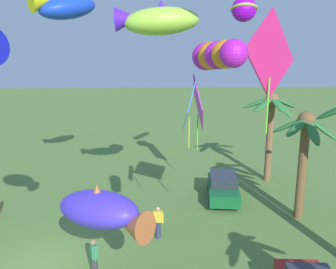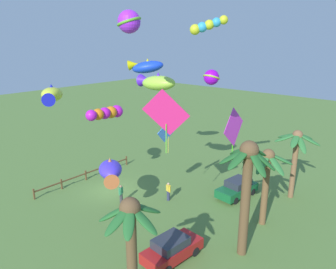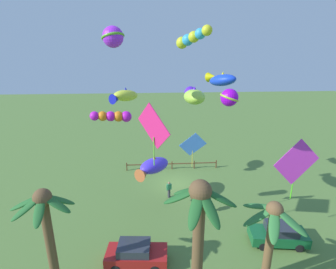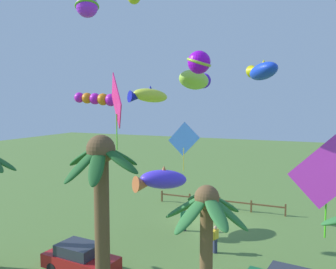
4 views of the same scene
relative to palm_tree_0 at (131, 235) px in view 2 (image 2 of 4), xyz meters
The scene contains 21 objects.
ground_plane 14.81m from the palm_tree_0, 124.87° to the right, with size 120.00×120.00×0.00m, color #567A38.
palm_tree_0 is the anchor object (origin of this frame).
palm_tree_1 17.42m from the palm_tree_0, behind, with size 3.65×3.66×5.94m.
palm_tree_2 8.03m from the palm_tree_0, 169.18° to the left, with size 3.63×3.32×7.44m.
palm_tree_3 11.96m from the palm_tree_0, behind, with size 3.18×3.20×5.76m.
rail_fence 17.60m from the palm_tree_0, 117.80° to the right, with size 10.49×0.12×0.95m.
parked_car_0 6.11m from the palm_tree_0, 162.46° to the right, with size 4.03×2.02×1.51m.
parked_car_1 15.23m from the palm_tree_0, 169.84° to the right, with size 4.08×2.18×1.51m.
spectator_0 12.27m from the palm_tree_0, 128.14° to the right, with size 0.51×0.36×1.59m.
spectator_1 12.63m from the palm_tree_0, 147.02° to the right, with size 0.33×0.53×1.59m.
kite_fish_0 10.37m from the palm_tree_0, 123.99° to the right, with size 3.52×3.99×1.73m.
kite_ball_1 12.19m from the palm_tree_0, 164.49° to the right, with size 1.22×1.24×1.05m.
kite_tube_2 7.41m from the palm_tree_0, 120.47° to the right, with size 2.75×0.99×0.84m.
kite_diamond_3 16.35m from the palm_tree_0, 165.74° to the right, with size 3.31×0.60×4.59m.
kite_fish_4 17.11m from the palm_tree_0, 137.97° to the right, with size 2.79×3.23×1.44m.
kite_ball_5 10.57m from the palm_tree_0, 134.94° to the right, with size 1.83×1.82×1.19m.
kite_diamond_6 10.32m from the palm_tree_0, 148.46° to the right, with size 1.97×0.56×2.73m.
kite_tube_7 12.10m from the palm_tree_0, 168.35° to the right, with size 1.58×1.81×1.08m.
kite_fish_8 12.24m from the palm_tree_0, 143.22° to the right, with size 1.49×3.31×1.39m.
kite_fish_9 12.88m from the palm_tree_0, 106.03° to the right, with size 2.90×3.24×1.41m.
kite_diamond_10 7.71m from the palm_tree_0, 152.62° to the right, with size 1.92×2.21×4.02m.
Camera 2 is at (16.48, 21.07, 13.02)m, focal length 34.76 mm.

